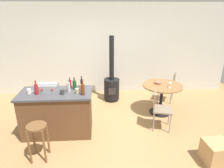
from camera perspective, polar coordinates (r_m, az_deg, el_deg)
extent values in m
plane|color=#A37A4C|center=(4.47, -3.09, -13.31)|extent=(8.80, 8.80, 0.00)
cube|color=beige|center=(6.12, -3.63, 9.81)|extent=(8.00, 0.10, 2.70)
cube|color=brown|center=(4.36, -15.31, -8.18)|extent=(1.40, 0.68, 0.89)
cube|color=#424247|center=(4.16, -15.91, -2.54)|extent=(1.46, 0.74, 0.04)
cylinder|color=brown|center=(3.87, -17.91, -14.60)|extent=(0.04, 0.04, 0.64)
cylinder|color=brown|center=(3.94, -21.53, -14.42)|extent=(0.04, 0.04, 0.64)
cylinder|color=brown|center=(3.75, -22.66, -16.56)|extent=(0.04, 0.04, 0.64)
cylinder|color=brown|center=(3.68, -18.83, -16.80)|extent=(0.04, 0.04, 0.64)
cylinder|color=brown|center=(3.63, -20.90, -11.25)|extent=(0.33, 0.33, 0.03)
cylinder|color=black|center=(5.32, 13.63, -7.83)|extent=(0.53, 0.53, 0.02)
cylinder|color=black|center=(5.16, 13.96, -4.37)|extent=(0.07, 0.07, 0.73)
cylinder|color=olive|center=(5.02, 14.32, -0.43)|extent=(0.97, 0.97, 0.03)
cube|color=#7F705B|center=(4.47, 14.36, -7.07)|extent=(0.49, 0.49, 0.03)
cube|color=#7F705B|center=(4.37, 12.11, -4.59)|extent=(0.12, 0.35, 0.40)
cylinder|color=gray|center=(4.72, 11.95, -8.57)|extent=(0.02, 0.02, 0.45)
cylinder|color=gray|center=(4.43, 11.95, -10.69)|extent=(0.02, 0.02, 0.45)
cylinder|color=gray|center=(4.45, 16.39, -10.93)|extent=(0.02, 0.02, 0.45)
cylinder|color=gray|center=(4.75, 16.09, -8.81)|extent=(0.02, 0.02, 0.45)
cube|color=#7F705B|center=(5.84, 15.46, -0.32)|extent=(0.54, 0.54, 0.03)
cube|color=#7F705B|center=(5.75, 17.51, 1.27)|extent=(0.19, 0.33, 0.40)
cylinder|color=gray|center=(5.76, 16.63, -3.42)|extent=(0.02, 0.02, 0.46)
cylinder|color=gray|center=(6.07, 17.08, -2.21)|extent=(0.02, 0.02, 0.46)
cylinder|color=gray|center=(6.11, 13.93, -1.74)|extent=(0.02, 0.02, 0.46)
cylinder|color=gray|center=(5.80, 13.31, -2.92)|extent=(0.02, 0.02, 0.46)
cylinder|color=black|center=(5.85, -0.07, -4.29)|extent=(0.37, 0.37, 0.06)
cylinder|color=black|center=(5.72, -0.07, -1.38)|extent=(0.44, 0.44, 0.58)
cube|color=#2D2826|center=(5.52, 0.08, -2.23)|extent=(0.20, 0.02, 0.20)
cylinder|color=black|center=(5.45, -0.07, 7.41)|extent=(0.13, 0.13, 1.21)
cube|color=gray|center=(4.25, -17.78, -0.94)|extent=(0.39, 0.25, 0.14)
cube|color=gray|center=(4.22, -17.90, 0.10)|extent=(0.38, 0.15, 0.02)
cube|color=red|center=(4.16, -19.50, -1.62)|extent=(0.04, 0.01, 0.04)
cube|color=red|center=(4.11, -16.85, -1.58)|extent=(0.04, 0.01, 0.04)
cylinder|color=#B7B2AD|center=(4.07, -12.34, -0.91)|extent=(0.07, 0.07, 0.20)
cylinder|color=#B7B2AD|center=(4.02, -12.49, 0.93)|extent=(0.03, 0.03, 0.08)
cylinder|color=#603314|center=(3.87, -8.33, -1.59)|extent=(0.07, 0.07, 0.22)
cylinder|color=#603314|center=(3.82, -8.45, 0.53)|extent=(0.03, 0.03, 0.09)
cylinder|color=#194C23|center=(4.20, -10.67, -0.25)|extent=(0.08, 0.08, 0.18)
cylinder|color=#194C23|center=(4.15, -10.78, 1.39)|extent=(0.03, 0.03, 0.07)
cylinder|color=maroon|center=(4.13, -20.87, -1.46)|extent=(0.07, 0.07, 0.20)
cylinder|color=maroon|center=(4.09, -21.12, 0.39)|extent=(0.03, 0.03, 0.08)
cylinder|color=maroon|center=(4.32, -11.93, 0.08)|extent=(0.06, 0.06, 0.16)
cylinder|color=maroon|center=(4.28, -12.04, 1.47)|extent=(0.02, 0.02, 0.06)
cylinder|color=black|center=(4.26, -8.62, 0.17)|extent=(0.06, 0.06, 0.18)
cylinder|color=black|center=(4.22, -8.71, 1.75)|extent=(0.02, 0.02, 0.07)
cylinder|color=white|center=(4.24, -22.69, -1.96)|extent=(0.08, 0.08, 0.10)
torus|color=white|center=(4.22, -22.05, -1.89)|extent=(0.05, 0.01, 0.05)
cylinder|color=#DB6651|center=(4.15, -8.75, -0.95)|extent=(0.08, 0.08, 0.11)
torus|color=#DB6651|center=(4.14, -8.06, -0.87)|extent=(0.05, 0.01, 0.05)
cylinder|color=#383838|center=(4.00, -14.10, -2.19)|extent=(0.08, 0.08, 0.11)
torus|color=#383838|center=(3.98, -13.39, -2.11)|extent=(0.05, 0.01, 0.05)
cylinder|color=tan|center=(3.97, -9.95, -2.02)|extent=(0.08, 0.08, 0.10)
torus|color=tan|center=(3.97, -9.20, -1.94)|extent=(0.05, 0.01, 0.05)
cylinder|color=silver|center=(4.88, 16.26, -1.00)|extent=(0.06, 0.06, 0.00)
cylinder|color=silver|center=(4.87, 16.31, -0.54)|extent=(0.01, 0.01, 0.08)
ellipsoid|color=silver|center=(4.84, 16.39, 0.21)|extent=(0.07, 0.07, 0.06)
ellipsoid|color=#DB6651|center=(5.08, 13.07, 0.53)|extent=(0.18, 0.18, 0.07)
cube|color=tan|center=(4.00, 27.74, -17.10)|extent=(0.43, 0.42, 0.40)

